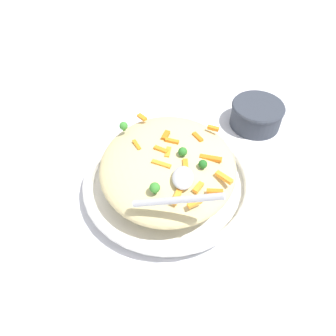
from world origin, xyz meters
The scene contains 26 objects.
ground_plane centered at (0.00, 0.00, 0.00)m, with size 2.40×2.40×0.00m, color silver.
serving_bowl centered at (0.00, 0.00, 0.02)m, with size 0.36×0.36×0.04m.
pasta_mound centered at (0.00, 0.00, 0.08)m, with size 0.30×0.28×0.08m, color #DBC689.
carrot_piece_0 centered at (-0.04, -0.04, 0.11)m, with size 0.04×0.01×0.01m, color orange.
carrot_piece_1 centered at (0.01, 0.01, 0.12)m, with size 0.03×0.01×0.01m, color orange.
carrot_piece_2 centered at (-0.06, -0.11, 0.11)m, with size 0.04×0.01×0.01m, color orange.
carrot_piece_3 centered at (-0.09, -0.09, 0.11)m, with size 0.03×0.01×0.01m, color orange.
carrot_piece_4 centered at (-0.03, 0.01, 0.11)m, with size 0.04×0.01×0.01m, color orange.
carrot_piece_5 centered at (-0.08, -0.06, 0.11)m, with size 0.02×0.01×0.01m, color orange.
carrot_piece_6 centered at (-0.10, -0.02, 0.11)m, with size 0.04×0.01×0.01m, color orange.
carrot_piece_7 centered at (0.08, -0.09, 0.11)m, with size 0.02×0.01×0.01m, color orange.
carrot_piece_8 centered at (0.00, 0.00, 0.11)m, with size 0.03×0.01×0.01m, color orange.
carrot_piece_9 centered at (-0.01, -0.08, 0.11)m, with size 0.04×0.01×0.01m, color orange.
carrot_piece_10 centered at (0.02, 0.06, 0.11)m, with size 0.03×0.01×0.01m, color orange.
carrot_piece_11 centered at (0.03, -0.01, 0.12)m, with size 0.03×0.01×0.01m, color orange.
carrot_piece_12 centered at (-0.12, -0.05, 0.11)m, with size 0.03×0.01×0.01m, color orange.
carrot_piece_13 centered at (0.11, 0.06, 0.11)m, with size 0.02×0.01×0.01m, color orange.
carrot_piece_14 centered at (0.05, 0.01, 0.12)m, with size 0.03×0.01×0.01m, color orange.
carrot_piece_15 centered at (0.05, -0.06, 0.11)m, with size 0.03×0.01×0.01m, color orange.
broccoli_floret_0 centered at (0.07, 0.10, 0.12)m, with size 0.02×0.02×0.02m.
broccoli_floret_1 centered at (-0.03, -0.07, 0.12)m, with size 0.02×0.02×0.02m.
broccoli_floret_2 centered at (-0.01, -0.03, 0.12)m, with size 0.02×0.02×0.02m.
broccoli_floret_3 centered at (-0.10, 0.02, 0.12)m, with size 0.02×0.02×0.02m.
broccoli_floret_4 centered at (-0.07, -0.04, 0.12)m, with size 0.02×0.02×0.02m.
serving_spoon centered at (-0.09, -0.03, 0.13)m, with size 0.12×0.15×0.07m.
companion_bowl centered at (0.23, -0.22, 0.04)m, with size 0.14×0.14×0.06m.
Camera 1 is at (-0.46, -0.02, 0.57)m, focal length 35.17 mm.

